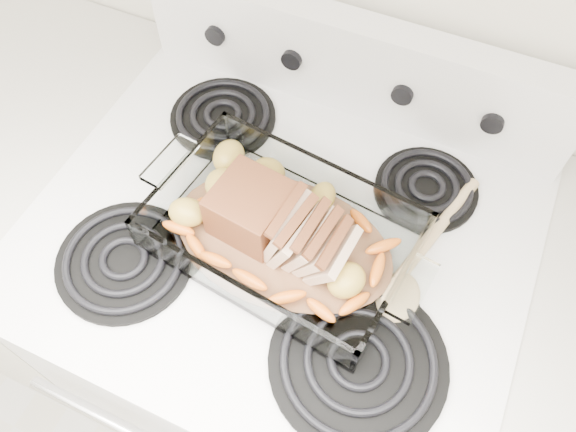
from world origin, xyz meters
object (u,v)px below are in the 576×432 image
at_px(pork_roast, 269,221).
at_px(baking_dish, 283,236).
at_px(electric_range, 284,327).
at_px(counter_left, 48,228).

bearing_deg(pork_roast, baking_dish, 17.07).
height_order(electric_range, pork_roast, electric_range).
bearing_deg(baking_dish, counter_left, -175.73).
bearing_deg(counter_left, electric_range, 0.10).
relative_size(counter_left, baking_dish, 2.45).
bearing_deg(counter_left, pork_roast, -2.88).
distance_m(electric_range, counter_left, 0.67).
bearing_deg(electric_range, baking_dish, -63.37).
bearing_deg(counter_left, baking_dish, -2.79).
distance_m(electric_range, pork_roast, 0.51).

